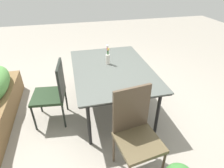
{
  "coord_description": "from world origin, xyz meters",
  "views": [
    {
      "loc": [
        -2.4,
        0.61,
        2.02
      ],
      "look_at": [
        0.06,
        0.02,
        0.45
      ],
      "focal_mm": 30.08,
      "sensor_mm": 36.0,
      "label": 1
    }
  ],
  "objects_px": {
    "dining_table": "(112,71)",
    "flower_vase": "(108,56)",
    "chair_far_side": "(54,91)",
    "chair_end_left": "(135,130)"
  },
  "relations": [
    {
      "from": "chair_far_side",
      "to": "chair_end_left",
      "type": "bearing_deg",
      "value": -133.59
    },
    {
      "from": "dining_table",
      "to": "chair_far_side",
      "type": "relative_size",
      "value": 1.75
    },
    {
      "from": "dining_table",
      "to": "chair_end_left",
      "type": "xyz_separation_m",
      "value": [
        -1.13,
        0.01,
        -0.12
      ]
    },
    {
      "from": "flower_vase",
      "to": "chair_end_left",
      "type": "bearing_deg",
      "value": -179.28
    },
    {
      "from": "dining_table",
      "to": "chair_far_side",
      "type": "height_order",
      "value": "chair_far_side"
    },
    {
      "from": "dining_table",
      "to": "chair_far_side",
      "type": "distance_m",
      "value": 0.91
    },
    {
      "from": "dining_table",
      "to": "flower_vase",
      "type": "bearing_deg",
      "value": 10.22
    },
    {
      "from": "chair_far_side",
      "to": "dining_table",
      "type": "bearing_deg",
      "value": -77.52
    },
    {
      "from": "flower_vase",
      "to": "dining_table",
      "type": "bearing_deg",
      "value": -169.78
    },
    {
      "from": "flower_vase",
      "to": "chair_far_side",
      "type": "bearing_deg",
      "value": 106.78
    }
  ]
}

